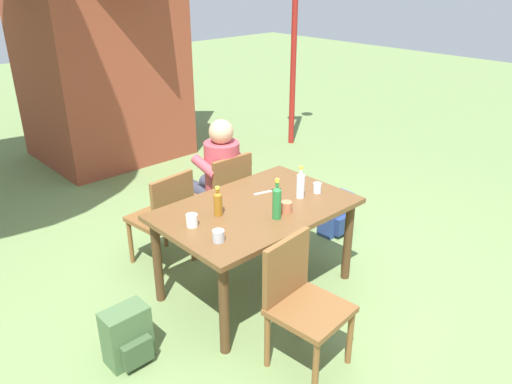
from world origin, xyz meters
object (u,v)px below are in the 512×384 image
chair_far_right (225,193)px  cup_terracotta (286,207)px  person_in_white_shirt (217,173)px  bottle_clear (301,184)px  dining_table (256,217)px  cup_steel (218,236)px  chair_far_left (165,215)px  brick_kiosk (99,43)px  chair_near_left (300,298)px  cup_white (192,220)px  bottle_green (277,202)px  table_knife (269,191)px  cup_glass (317,188)px  backpack_by_near_side (128,337)px  backpack_by_far_side (336,215)px  lamp_post (295,0)px  bottle_amber (218,203)px

chair_far_right → cup_terracotta: (-0.22, -1.00, 0.29)m
person_in_white_shirt → bottle_clear: (0.03, -1.00, 0.20)m
dining_table → cup_steel: size_ratio=18.24×
chair_far_left → brick_kiosk: bearing=70.7°
dining_table → chair_near_left: bearing=-113.5°
chair_far_right → cup_terracotta: 1.06m
cup_white → cup_steel: 0.29m
chair_near_left → chair_far_right: bearing=66.8°
bottle_green → brick_kiosk: brick_kiosk is taller
cup_steel → chair_far_left: bearing=77.8°
bottle_clear → bottle_green: bottle_green is taller
bottle_clear → cup_white: bottle_clear is taller
cup_steel → cup_terracotta: (0.64, -0.00, -0.00)m
bottle_clear → cup_steel: (-0.90, -0.10, -0.07)m
dining_table → chair_far_left: bearing=112.5°
cup_white → cup_terracotta: (0.64, -0.29, -0.00)m
bottle_green → table_knife: bottle_green is taller
cup_steel → cup_glass: bearing=3.7°
bottle_clear → backpack_by_near_side: (-1.53, 0.09, -0.66)m
bottle_green → backpack_by_far_side: bearing=18.0°
cup_steel → brick_kiosk: size_ratio=0.03×
chair_far_left → backpack_by_far_side: size_ratio=2.19×
chair_far_left → table_knife: chair_far_left is taller
backpack_by_near_side → lamp_post: 5.01m
backpack_by_near_side → brick_kiosk: 4.41m
bottle_green → chair_far_left: bearing=106.4°
cup_glass → lamp_post: lamp_post is taller
cup_white → table_knife: bearing=3.7°
chair_far_right → cup_terracotta: size_ratio=10.58×
chair_far_left → bottle_amber: bottle_amber is taller
backpack_by_near_side → backpack_by_far_side: (2.38, 0.19, 0.00)m
lamp_post → bottle_amber: bearing=-144.6°
dining_table → brick_kiosk: 3.90m
backpack_by_near_side → chair_far_right: bearing=28.3°
dining_table → cup_steel: 0.59m
dining_table → cup_white: size_ratio=16.43×
bottle_amber → cup_steel: size_ratio=2.80×
bottle_clear → cup_glass: (0.17, -0.03, -0.07)m
backpack_by_far_side → bottle_green: bearing=-162.0°
person_in_white_shirt → bottle_amber: 1.04m
cup_steel → backpack_by_far_side: cup_steel is taller
chair_far_right → cup_steel: (-0.86, -0.99, 0.29)m
cup_steel → table_knife: (0.80, 0.34, -0.04)m
chair_far_right → bottle_amber: bearing=-132.0°
brick_kiosk → person_in_white_shirt: bearing=-97.6°
bottle_clear → backpack_by_far_side: bottle_clear is taller
cup_glass → cup_white: (-1.07, 0.22, 0.00)m
cup_white → brick_kiosk: bearing=71.1°
chair_near_left → backpack_by_near_side: size_ratio=2.20×
bottle_clear → cup_white: size_ratio=2.93×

